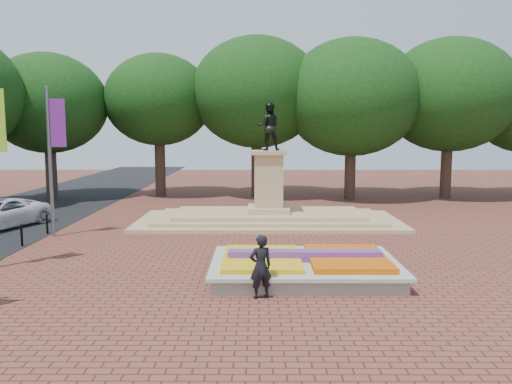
% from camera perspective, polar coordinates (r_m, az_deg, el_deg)
% --- Properties ---
extents(ground, '(90.00, 90.00, 0.00)m').
position_cam_1_polar(ground, '(19.18, 1.96, -7.93)').
color(ground, brown).
rests_on(ground, ground).
extents(flower_bed, '(6.30, 4.30, 0.91)m').
position_cam_1_polar(flower_bed, '(17.22, 5.64, -8.40)').
color(flower_bed, gray).
rests_on(flower_bed, ground).
extents(monument, '(14.00, 6.00, 6.40)m').
position_cam_1_polar(monument, '(26.84, 1.43, -1.70)').
color(monument, tan).
rests_on(monument, ground).
extents(tree_row_back, '(44.80, 8.80, 10.43)m').
position_cam_1_polar(tree_row_back, '(36.68, 4.81, 9.68)').
color(tree_row_back, '#38291E').
rests_on(tree_row_back, ground).
extents(pedestrian, '(0.82, 0.68, 1.91)m').
position_cam_1_polar(pedestrian, '(14.89, 0.53, -8.51)').
color(pedestrian, black).
rests_on(pedestrian, ground).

